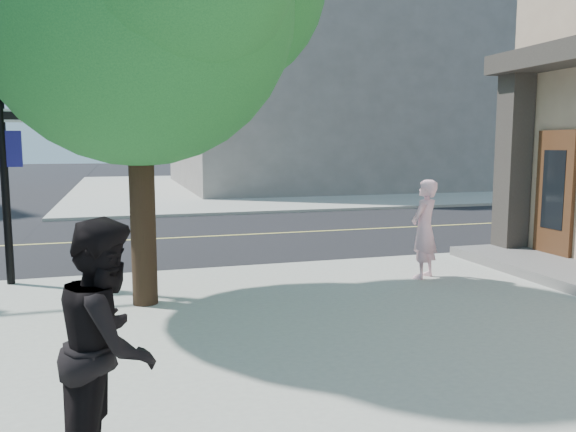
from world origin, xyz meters
name	(u,v)px	position (x,y,z in m)	size (l,w,h in m)	color
ground	(39,285)	(0.00, 0.00, 0.00)	(140.00, 140.00, 0.00)	black
road_ew	(62,243)	(0.00, 4.50, 0.01)	(140.00, 9.00, 0.01)	black
sidewalk_ne	(324,185)	(13.50, 21.50, 0.06)	(29.00, 25.00, 0.12)	#A1A297
filler_ne	(330,69)	(14.00, 22.00, 7.12)	(18.00, 16.00, 14.00)	slate
man_on_phone	(424,229)	(6.72, -1.96, 1.01)	(0.65, 0.43, 1.79)	#FEBBC9
pedestrian	(108,345)	(1.35, -6.71, 1.07)	(0.92, 0.72, 1.90)	black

